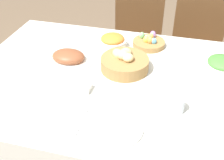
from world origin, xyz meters
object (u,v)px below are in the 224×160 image
object	(u,v)px
ham_platter	(69,57)
butter_dish	(80,87)
green_salad_bowl	(222,66)
bread_basket	(125,62)
egg_basket	(149,42)
knife	(149,135)
carrot_bowl	(113,42)
fork	(81,122)
spoon	(156,136)
chair_far_right	(196,45)
dinner_plate	(114,128)
chair_far_center	(135,38)
drinking_cup	(177,105)

from	to	relation	value
ham_platter	butter_dish	bearing A→B (deg)	-56.86
ham_platter	green_salad_bowl	distance (m)	0.88
bread_basket	egg_basket	distance (m)	0.32
green_salad_bowl	knife	world-z (taller)	green_salad_bowl
bread_basket	carrot_bowl	world-z (taller)	bread_basket
fork	spoon	distance (m)	0.34
green_salad_bowl	butter_dish	size ratio (longest dim) A/B	1.72
carrot_bowl	knife	world-z (taller)	carrot_bowl
egg_basket	green_salad_bowl	bearing A→B (deg)	-24.65
chair_far_right	knife	xyz separation A→B (m)	(-0.22, -1.32, 0.24)
dinner_plate	spoon	bearing A→B (deg)	0.00
bread_basket	ham_platter	distance (m)	0.34
green_salad_bowl	butter_dish	distance (m)	0.80
carrot_bowl	butter_dish	xyz separation A→B (m)	(-0.05, -0.48, -0.03)
bread_basket	chair_far_center	bearing A→B (deg)	95.65
spoon	butter_dish	bearing A→B (deg)	152.92
carrot_bowl	drinking_cup	size ratio (longest dim) A/B	2.32
bread_basket	butter_dish	xyz separation A→B (m)	(-0.18, -0.25, -0.03)
egg_basket	carrot_bowl	size ratio (longest dim) A/B	1.18
egg_basket	ham_platter	distance (m)	0.53
carrot_bowl	fork	distance (m)	0.70
fork	chair_far_center	bearing A→B (deg)	88.73
carrot_bowl	dinner_plate	xyz separation A→B (m)	(0.19, -0.70, -0.04)
green_salad_bowl	carrot_bowl	distance (m)	0.68
spoon	chair_far_center	bearing A→B (deg)	104.85
green_salad_bowl	drinking_cup	world-z (taller)	green_salad_bowl
chair_far_center	knife	distance (m)	1.37
drinking_cup	ham_platter	bearing A→B (deg)	156.18
egg_basket	dinner_plate	distance (m)	0.78
carrot_bowl	dinner_plate	size ratio (longest dim) A/B	0.69
ham_platter	butter_dish	size ratio (longest dim) A/B	2.71
chair_far_right	green_salad_bowl	xyz separation A→B (m)	(0.10, -0.74, 0.28)
egg_basket	drinking_cup	world-z (taller)	egg_basket
chair_far_right	dinner_plate	size ratio (longest dim) A/B	3.85
chair_far_center	bread_basket	distance (m)	0.89
green_salad_bowl	knife	size ratio (longest dim) A/B	1.08
egg_basket	butter_dish	xyz separation A→B (m)	(-0.27, -0.56, -0.01)
bread_basket	egg_basket	xyz separation A→B (m)	(0.09, 0.31, -0.02)
green_salad_bowl	spoon	world-z (taller)	green_salad_bowl
chair_far_right	butter_dish	distance (m)	1.28
knife	butter_dish	size ratio (longest dim) A/B	1.59
drinking_cup	spoon	bearing A→B (deg)	-111.08
chair_far_center	carrot_bowl	bearing A→B (deg)	-93.73
bread_basket	drinking_cup	world-z (taller)	bread_basket
spoon	bread_basket	bearing A→B (deg)	118.11
chair_far_center	dinner_plate	distance (m)	1.35
green_salad_bowl	fork	distance (m)	0.86
egg_basket	chair_far_right	bearing A→B (deg)	57.68
fork	bread_basket	bearing A→B (deg)	78.11
bread_basket	ham_platter	bearing A→B (deg)	-179.85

